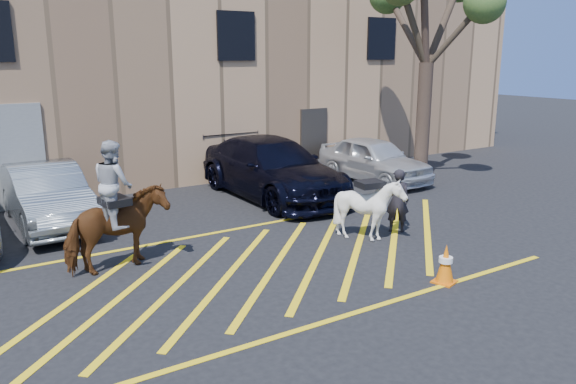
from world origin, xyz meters
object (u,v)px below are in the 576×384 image
car_white_suv (374,159)px  handler (397,201)px  saddled_white (369,208)px  car_blue_suv (272,168)px  car_silver_sedan (47,195)px  traffic_cone (446,264)px  mounted_bay (116,219)px

car_white_suv → handler: handler is taller
saddled_white → car_blue_suv: bearing=87.2°
handler → car_white_suv: bearing=-86.0°
car_silver_sedan → traffic_cone: (5.39, -7.68, -0.37)m
car_white_suv → traffic_cone: size_ratio=5.77×
mounted_bay → traffic_cone: 6.17m
mounted_bay → car_blue_suv: bearing=31.6°
mounted_bay → traffic_cone: size_ratio=3.45×
car_white_suv → mounted_bay: (-9.31, -3.36, 0.30)m
car_white_suv → traffic_cone: car_white_suv is taller
mounted_bay → saddled_white: bearing=-12.9°
handler → traffic_cone: (-1.37, -2.73, -0.38)m
car_silver_sedan → saddled_white: size_ratio=3.04×
car_white_suv → mounted_bay: mounted_bay is taller
car_white_suv → saddled_white: 6.12m
car_white_suv → traffic_cone: 8.48m
saddled_white → traffic_cone: 2.67m
saddled_white → traffic_cone: (-0.42, -2.62, -0.36)m
car_white_suv → handler: 5.43m
handler → traffic_cone: size_ratio=2.05×
handler → mounted_bay: mounted_bay is taller
car_blue_suv → traffic_cone: 7.21m
handler → saddled_white: 0.96m
mounted_bay → saddled_white: size_ratio=1.72×
traffic_cone → car_white_suv: bearing=57.9°
mounted_bay → traffic_cone: mounted_bay is taller
car_white_suv → saddled_white: bearing=-134.4°
handler → saddled_white: size_ratio=1.02×
mounted_bay → handler: bearing=-9.9°
car_blue_suv → traffic_cone: (-0.64, -7.16, -0.48)m
car_silver_sedan → car_blue_suv: car_blue_suv is taller
car_blue_suv → mounted_bay: 6.40m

